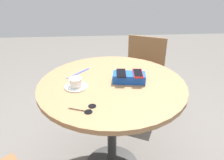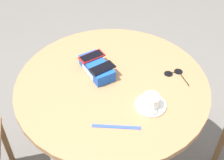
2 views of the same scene
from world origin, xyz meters
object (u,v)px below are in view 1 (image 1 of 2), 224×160
(phone_box, at_px, (129,77))
(chair_far_side, at_px, (142,74))
(round_table, at_px, (112,99))
(phone_black, at_px, (121,73))
(lanyard_strap, at_px, (78,73))
(coffee_cup, at_px, (75,82))
(sunglasses, at_px, (89,109))
(phone_red, at_px, (138,73))
(saucer, at_px, (76,87))

(phone_box, xyz_separation_m, chair_far_side, (-0.28, -0.82, -0.38))
(round_table, height_order, phone_black, phone_black)
(phone_black, distance_m, lanyard_strap, 0.34)
(phone_black, xyz_separation_m, coffee_cup, (0.30, 0.06, -0.03))
(round_table, relative_size, sunglasses, 6.46)
(coffee_cup, distance_m, lanyard_strap, 0.21)
(phone_red, relative_size, phone_black, 1.04)
(phone_box, xyz_separation_m, sunglasses, (0.26, 0.31, -0.03))
(phone_box, xyz_separation_m, saucer, (0.35, 0.06, -0.03))
(sunglasses, bearing_deg, lanyard_strap, -79.27)
(round_table, xyz_separation_m, coffee_cup, (0.24, 0.04, 0.17))
(phone_red, bearing_deg, saucer, 6.22)
(round_table, xyz_separation_m, lanyard_strap, (0.24, -0.16, 0.13))
(phone_box, bearing_deg, coffee_cup, 8.66)
(saucer, xyz_separation_m, chair_far_side, (-0.63, -0.88, -0.35))
(phone_red, relative_size, chair_far_side, 0.17)
(coffee_cup, bearing_deg, lanyard_strap, -90.62)
(phone_box, relative_size, chair_far_side, 0.28)
(phone_box, height_order, saucer, phone_box)
(phone_black, xyz_separation_m, saucer, (0.30, 0.06, -0.06))
(round_table, height_order, phone_box, phone_box)
(sunglasses, xyz_separation_m, chair_far_side, (-0.54, -1.14, -0.35))
(round_table, xyz_separation_m, phone_black, (-0.06, -0.01, 0.20))
(phone_black, bearing_deg, phone_box, 177.97)
(round_table, bearing_deg, phone_black, -168.65)
(phone_box, relative_size, coffee_cup, 2.25)
(phone_red, height_order, saucer, phone_red)
(chair_far_side, bearing_deg, round_table, 64.88)
(phone_black, height_order, chair_far_side, phone_black)
(phone_black, bearing_deg, sunglasses, 56.27)
(saucer, xyz_separation_m, coffee_cup, (0.00, -0.00, 0.03))
(saucer, height_order, chair_far_side, chair_far_side)
(phone_red, xyz_separation_m, chair_far_side, (-0.22, -0.83, -0.41))
(phone_red, height_order, lanyard_strap, phone_red)
(phone_red, distance_m, saucer, 0.41)
(sunglasses, bearing_deg, chair_far_side, -115.37)
(phone_black, bearing_deg, saucer, 10.90)
(sunglasses, relative_size, chair_far_side, 0.19)
(phone_box, bearing_deg, chair_far_side, -108.50)
(round_table, height_order, phone_red, phone_red)
(phone_box, xyz_separation_m, lanyard_strap, (0.35, -0.15, -0.03))
(coffee_cup, height_order, lanyard_strap, coffee_cup)
(phone_black, height_order, lanyard_strap, phone_black)
(phone_black, height_order, coffee_cup, phone_black)
(phone_box, bearing_deg, phone_red, 169.02)
(phone_box, bearing_deg, phone_black, -2.03)
(phone_box, xyz_separation_m, phone_black, (0.05, -0.00, 0.03))
(phone_black, distance_m, saucer, 0.31)
(saucer, relative_size, sunglasses, 0.98)
(saucer, bearing_deg, phone_box, -171.03)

